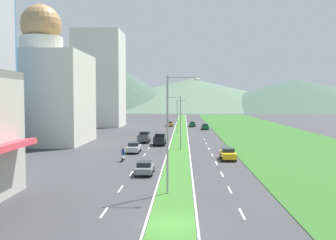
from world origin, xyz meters
name	(u,v)px	position (x,y,z in m)	size (l,w,h in m)	color
ground_plane	(171,225)	(0.00, 0.00, 0.00)	(600.00, 600.00, 0.00)	#38383A
grass_median	(180,137)	(0.00, 60.00, 0.03)	(3.20, 240.00, 0.06)	#387028
grass_verge_right	(274,137)	(20.60, 60.00, 0.03)	(24.00, 240.00, 0.06)	#2D6023
lane_dash_left_3	(104,212)	(-5.10, 2.65, 0.01)	(0.16, 2.80, 0.01)	silver
lane_dash_left_4	(121,189)	(-5.10, 10.20, 0.01)	(0.16, 2.80, 0.01)	silver
lane_dash_left_5	(131,173)	(-5.10, 17.75, 0.01)	(0.16, 2.80, 0.01)	silver
lane_dash_left_6	(139,163)	(-5.10, 25.31, 0.01)	(0.16, 2.80, 0.01)	silver
lane_dash_left_7	(145,154)	(-5.10, 32.86, 0.01)	(0.16, 2.80, 0.01)	silver
lane_dash_left_8	(149,148)	(-5.10, 40.41, 0.01)	(0.16, 2.80, 0.01)	silver
lane_dash_left_9	(153,143)	(-5.10, 47.96, 0.01)	(0.16, 2.80, 0.01)	silver
lane_dash_left_10	(155,139)	(-5.10, 55.51, 0.01)	(0.16, 2.80, 0.01)	silver
lane_dash_right_3	(242,214)	(5.10, 2.65, 0.01)	(0.16, 2.80, 0.01)	silver
lane_dash_right_4	(230,190)	(5.10, 10.20, 0.01)	(0.16, 2.80, 0.01)	silver
lane_dash_right_5	(222,174)	(5.10, 17.75, 0.01)	(0.16, 2.80, 0.01)	silver
lane_dash_right_6	(216,163)	(5.10, 25.31, 0.01)	(0.16, 2.80, 0.01)	silver
lane_dash_right_7	(212,155)	(5.10, 32.86, 0.01)	(0.16, 2.80, 0.01)	silver
lane_dash_right_8	(209,149)	(5.10, 40.41, 0.01)	(0.16, 2.80, 0.01)	silver
lane_dash_right_9	(206,143)	(5.10, 47.96, 0.01)	(0.16, 2.80, 0.01)	silver
lane_dash_right_10	(204,139)	(5.10, 55.51, 0.01)	(0.16, 2.80, 0.01)	silver
edge_line_median_left	(172,137)	(-1.75, 60.00, 0.01)	(0.16, 240.00, 0.01)	silver
edge_line_median_right	(188,137)	(1.75, 60.00, 0.01)	(0.16, 240.00, 0.01)	silver
domed_building	(42,91)	(-26.05, 47.49, 9.98)	(16.77, 16.77, 26.12)	beige
midrise_colored	(99,79)	(-25.08, 93.68, 14.45)	(14.20, 14.20, 28.91)	silver
hill_far_left	(94,82)	(-67.02, 267.51, 21.35)	(145.92, 145.92, 42.70)	#3D5647
hill_far_center	(191,94)	(7.00, 299.30, 12.46)	(216.81, 216.81, 24.92)	#516B56
hill_far_right	(297,95)	(84.61, 268.65, 11.48)	(178.09, 178.09, 22.96)	#3D5647
street_lamp_near	(171,127)	(-0.33, 8.43, 5.95)	(2.91, 0.32, 10.48)	#99999E
street_lamp_mid	(179,119)	(0.00, 38.23, 5.10)	(2.75, 0.29, 8.85)	#99999E
street_lamp_far	(178,114)	(-0.48, 68.02, 4.73)	(2.58, 0.34, 8.18)	#99999E
car_0	(192,124)	(3.44, 92.59, 0.79)	(1.89, 4.45, 1.54)	#0C5128
car_1	(170,124)	(-3.52, 94.33, 0.78)	(2.04, 4.75, 1.52)	#C6842D
car_2	(145,168)	(-3.56, 17.46, 0.74)	(1.96, 4.47, 1.44)	slate
car_3	(134,147)	(-6.99, 34.89, 0.82)	(1.93, 4.68, 1.63)	#B2B2B7
car_4	(228,154)	(6.97, 28.33, 0.81)	(2.03, 4.57, 1.58)	yellow
car_5	(205,127)	(6.72, 81.87, 0.79)	(1.92, 4.31, 1.56)	#0C5128
pickup_truck_0	(144,137)	(-6.88, 49.67, 0.98)	(2.18, 5.40, 2.00)	#515459
pickup_truck_1	(160,139)	(-3.59, 45.44, 0.98)	(2.18, 5.40, 2.00)	black
motorcycle_rider	(123,156)	(-7.39, 26.43, 0.75)	(0.36, 2.00, 1.80)	black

